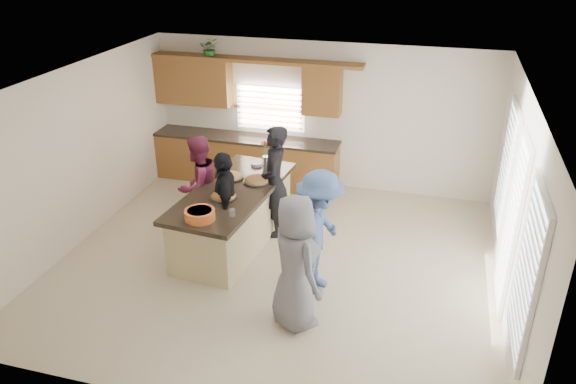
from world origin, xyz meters
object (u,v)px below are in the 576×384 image
(salad_bowl, at_px, (200,214))
(woman_left_front, at_px, (226,203))
(woman_left_back, at_px, (274,182))
(island, at_px, (234,217))
(woman_right_back, at_px, (319,233))
(woman_right_front, at_px, (295,263))
(woman_left_mid, at_px, (199,186))

(salad_bowl, distance_m, woman_left_front, 0.80)
(salad_bowl, distance_m, woman_left_back, 1.65)
(island, height_order, woman_right_back, woman_right_back)
(woman_left_back, height_order, woman_right_front, woman_left_back)
(woman_left_mid, height_order, woman_left_front, woman_left_mid)
(salad_bowl, distance_m, woman_left_mid, 1.38)
(woman_left_front, bearing_deg, salad_bowl, -25.77)
(salad_bowl, relative_size, woman_left_front, 0.25)
(island, distance_m, salad_bowl, 1.20)
(woman_left_back, bearing_deg, woman_right_front, 9.25)
(island, bearing_deg, woman_left_front, -87.63)
(woman_left_mid, relative_size, woman_right_front, 0.93)
(woman_left_front, bearing_deg, woman_left_mid, -146.21)
(island, relative_size, woman_right_back, 1.54)
(woman_right_front, bearing_deg, woman_left_front, 3.28)
(salad_bowl, bearing_deg, woman_left_mid, 114.86)
(island, distance_m, woman_right_front, 2.29)
(woman_left_mid, bearing_deg, woman_left_back, 125.28)
(woman_left_front, height_order, woman_right_back, woman_right_back)
(salad_bowl, xyz_separation_m, woman_right_front, (1.56, -0.65, -0.13))
(woman_left_front, relative_size, woman_right_front, 0.93)
(woman_left_mid, bearing_deg, salad_bowl, 46.99)
(woman_left_mid, distance_m, woman_right_back, 2.51)
(salad_bowl, distance_m, woman_right_front, 1.69)
(woman_right_back, height_order, woman_right_front, woman_right_back)
(island, height_order, salad_bowl, salad_bowl)
(woman_right_back, xyz_separation_m, woman_right_front, (-0.13, -0.79, -0.00))
(woman_left_mid, xyz_separation_m, woman_right_back, (2.26, -1.10, 0.07))
(island, bearing_deg, woman_right_front, -44.07)
(woman_right_back, distance_m, woman_right_front, 0.80)
(island, bearing_deg, salad_bowl, -89.68)
(woman_left_back, height_order, woman_left_mid, woman_left_back)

